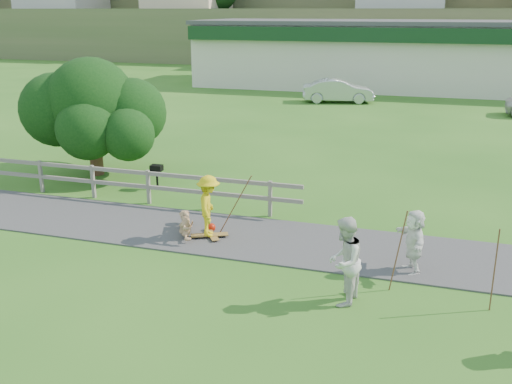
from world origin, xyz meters
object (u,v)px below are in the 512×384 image
Objects in this scene: tree at (93,124)px; spectator_a at (344,261)px; spectator_d at (414,241)px; skater_fallen at (186,224)px; car_silver at (338,91)px; bbq at (157,177)px; skater_rider at (209,209)px.

spectator_a is at bearing -34.51° from tree.
tree is (-11.65, 5.14, 1.13)m from spectator_d.
skater_fallen is 0.35× the size of car_silver.
bbq is at bearing 102.20° from skater_fallen.
spectator_d is at bearing 153.76° from spectator_a.
skater_fallen is 0.31× the size of tree.
skater_rider is at bearing 168.18° from car_silver.
bbq reaches higher than skater_fallen.
car_silver is (0.12, 24.49, 0.47)m from skater_fallen.
car_silver is at bearing -16.55° from skater_rider.
spectator_a is (4.72, -2.60, 0.66)m from skater_fallen.
spectator_a is 27.48m from car_silver.
skater_rider reaches higher than skater_fallen.
tree reaches higher than bbq.
spectator_d is 25.82m from car_silver.
skater_fallen is 5.43m from spectator_a.
skater_rider is 0.92m from skater_fallen.
skater_rider is 1.94× the size of bbq.
spectator_d reaches higher than skater_fallen.
skater_rider is 4.69m from spectator_a.
skater_rider is 1.08× the size of spectator_d.
tree reaches higher than skater_fallen.
spectator_a reaches higher than skater_rider.
skater_rider is 0.32× the size of tree.
skater_rider is 5.32m from spectator_d.
tree is at bearing -135.23° from spectator_d.
bbq is (-8.65, 4.12, -0.34)m from spectator_d.
skater_fallen is 7.37m from tree.
skater_rider is 24.63m from car_silver.
tree reaches higher than car_silver.
skater_rider reaches higher than car_silver.
tree reaches higher than skater_rider.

